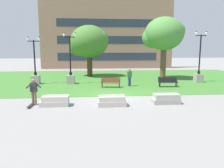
# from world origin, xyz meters

# --- Properties ---
(ground_plane) EXTENTS (140.00, 140.00, 0.00)m
(ground_plane) POSITION_xyz_m (0.00, 0.00, 0.00)
(ground_plane) COLOR gray
(grass_lawn) EXTENTS (40.00, 20.00, 0.02)m
(grass_lawn) POSITION_xyz_m (0.00, 10.00, 0.01)
(grass_lawn) COLOR #3D752D
(grass_lawn) RESTS_ON ground
(concrete_block_center) EXTENTS (1.80, 0.90, 0.64)m
(concrete_block_center) POSITION_xyz_m (-4.01, -2.35, 0.31)
(concrete_block_center) COLOR #B2ADA3
(concrete_block_center) RESTS_ON ground
(concrete_block_left) EXTENTS (1.80, 0.90, 0.64)m
(concrete_block_left) POSITION_xyz_m (-0.39, -2.69, 0.31)
(concrete_block_left) COLOR #B2ADA3
(concrete_block_left) RESTS_ON ground
(concrete_block_right) EXTENTS (1.80, 0.90, 0.64)m
(concrete_block_right) POSITION_xyz_m (3.28, -2.39, 0.31)
(concrete_block_right) COLOR #9E9991
(concrete_block_right) RESTS_ON ground
(person_skateboarder) EXTENTS (0.98, 0.53, 1.71)m
(person_skateboarder) POSITION_xyz_m (-5.38, -2.03, 0.97)
(person_skateboarder) COLOR brown
(person_skateboarder) RESTS_ON ground
(skateboard) EXTENTS (0.27, 1.03, 0.14)m
(skateboard) POSITION_xyz_m (-5.51, -2.53, 0.09)
(skateboard) COLOR black
(skateboard) RESTS_ON ground
(park_bench_near_left) EXTENTS (1.85, 0.73, 0.90)m
(park_bench_near_left) POSITION_xyz_m (0.10, 3.97, 0.54)
(park_bench_near_left) COLOR brown
(park_bench_near_left) RESTS_ON grass_lawn
(park_bench_near_right) EXTENTS (1.83, 0.65, 0.90)m
(park_bench_near_right) POSITION_xyz_m (5.55, 3.77, 0.54)
(park_bench_near_right) COLOR black
(park_bench_near_right) RESTS_ON grass_lawn
(lamp_post_left) EXTENTS (1.32, 0.80, 5.46)m
(lamp_post_left) POSITION_xyz_m (9.86, 6.33, 1.12)
(lamp_post_left) COLOR gray
(lamp_post_left) RESTS_ON grass_lawn
(lamp_post_center) EXTENTS (1.32, 0.80, 4.84)m
(lamp_post_center) POSITION_xyz_m (-7.44, 6.68, 1.01)
(lamp_post_center) COLOR gray
(lamp_post_center) RESTS_ON grass_lawn
(lamp_post_right) EXTENTS (1.32, 0.80, 5.25)m
(lamp_post_right) POSITION_xyz_m (-3.84, 6.48, 1.08)
(lamp_post_right) COLOR gray
(lamp_post_right) RESTS_ON grass_lawn
(tree_far_left) EXTENTS (5.14, 4.89, 6.59)m
(tree_far_left) POSITION_xyz_m (-2.01, 12.54, 4.45)
(tree_far_left) COLOR #42301E
(tree_far_left) RESTS_ON grass_lawn
(tree_far_right) EXTENTS (4.79, 4.56, 7.29)m
(tree_far_right) POSITION_xyz_m (6.83, 9.41, 5.28)
(tree_far_right) COLOR brown
(tree_far_right) RESTS_ON grass_lawn
(person_bystander_near_lawn) EXTENTS (0.58, 0.43, 1.71)m
(person_bystander_near_lawn) POSITION_xyz_m (1.97, 4.48, 0.98)
(person_bystander_near_lawn) COLOR #384C7A
(person_bystander_near_lawn) RESTS_ON grass_lawn
(building_facade_distant) EXTENTS (24.20, 1.03, 14.00)m
(building_facade_distant) POSITION_xyz_m (1.27, 24.50, 6.99)
(building_facade_distant) COLOR #8E6B56
(building_facade_distant) RESTS_ON ground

